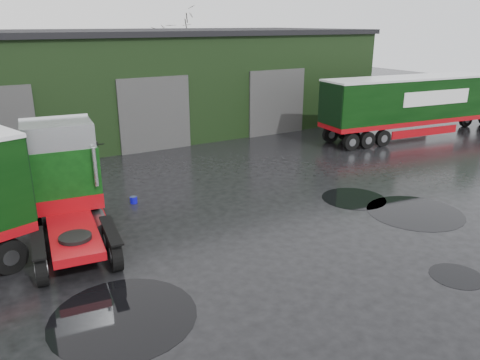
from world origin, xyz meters
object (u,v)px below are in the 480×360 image
object	(u,v)px
hero_tractor	(67,190)
wash_bucket	(134,200)
tree_back_b	(175,58)
warehouse	(121,81)
lorry_right	(406,108)

from	to	relation	value
hero_tractor	wash_bucket	bearing A→B (deg)	48.71
tree_back_b	warehouse	bearing A→B (deg)	-128.66
wash_bucket	tree_back_b	size ratio (longest dim) A/B	0.04
hero_tractor	lorry_right	distance (m)	21.07
warehouse	tree_back_b	bearing A→B (deg)	51.34
hero_tractor	tree_back_b	distance (m)	29.66
hero_tractor	wash_bucket	world-z (taller)	hero_tractor
lorry_right	warehouse	bearing A→B (deg)	-121.71
warehouse	wash_bucket	size ratio (longest dim) A/B	117.07
hero_tractor	wash_bucket	xyz separation A→B (m)	(2.83, 2.62, -1.75)
tree_back_b	wash_bucket	bearing A→B (deg)	-116.71
hero_tractor	tree_back_b	xyz separation A→B (m)	(14.50, 25.81, 1.87)
warehouse	tree_back_b	world-z (taller)	tree_back_b
warehouse	lorry_right	bearing A→B (deg)	-38.14
hero_tractor	tree_back_b	size ratio (longest dim) A/B	0.81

